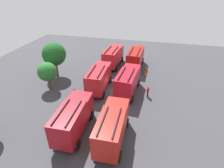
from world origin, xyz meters
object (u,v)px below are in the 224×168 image
Objects in this scene: fire_truck_4 at (99,78)px; firefighter_1 at (74,94)px; fire_truck_1 at (128,81)px; tree_1 at (47,72)px; firefighter_0 at (148,91)px; traffic_cone_1 at (100,117)px; fire_truck_0 at (112,126)px; fire_truck_5 at (113,56)px; tree_2 at (54,54)px; traffic_cone_0 at (145,72)px; fire_truck_2 at (135,57)px; fire_truck_3 at (73,118)px; traffic_cone_2 at (146,67)px.

fire_truck_4 is 4.56m from firefighter_1.
tree_1 is (-1.90, 12.21, 0.93)m from fire_truck_1.
traffic_cone_1 is (-6.53, 5.40, -0.60)m from firefighter_0.
fire_truck_0 is 0.99× the size of fire_truck_4.
tree_1 is at bearing 147.99° from fire_truck_5.
tree_2 is (2.89, 16.42, 3.25)m from firefighter_0.
fire_truck_4 is 9.36m from tree_2.
tree_1 is at bearing -161.02° from firefighter_0.
firefighter_0 is at bearing -84.47° from tree_1.
traffic_cone_0 is (7.14, -6.69, -1.78)m from fire_truck_4.
firefighter_0 is 15.56m from tree_1.
firefighter_1 is (-13.17, 7.05, -1.14)m from fire_truck_2.
firefighter_0 is 0.95× the size of firefighter_1.
tree_1 reaches higher than firefighter_1.
fire_truck_4 is at bearing -1.76° from fire_truck_3.
fire_truck_1 and fire_truck_5 have the same top height.
fire_truck_4 is at bearing 136.85° from traffic_cone_0.
fire_truck_5 is 11.25m from tree_2.
fire_truck_2 is 4.39m from fire_truck_5.
traffic_cone_2 is (0.26, -6.61, -1.83)m from fire_truck_5.
fire_truck_0 is 10.21× the size of traffic_cone_1.
tree_2 is at bearing -176.53° from firefighter_0.
fire_truck_0 is 9.72m from firefighter_1.
tree_2 reaches higher than fire_truck_5.
traffic_cone_1 is at bearing 165.92° from fire_truck_1.
fire_truck_5 is 10.30× the size of traffic_cone_1.
tree_1 is at bearing 121.80° from traffic_cone_0.
fire_truck_0 is 10.08m from fire_truck_1.
fire_truck_2 is at bearing -83.03° from fire_truck_5.
fire_truck_0 is 10.95m from fire_truck_4.
tree_2 is at bearing 49.46° from traffic_cone_1.
fire_truck_3 reaches higher than firefighter_0.
fire_truck_5 is 16.39m from traffic_cone_1.
fire_truck_1 is 4.32× the size of firefighter_0.
fire_truck_1 is 4.09× the size of firefighter_1.
fire_truck_4 is at bearing 145.25° from traffic_cone_2.
fire_truck_1 is at bearing -177.81° from fire_truck_2.
fire_truck_1 is 1.61× the size of tree_1.
traffic_cone_1 is at bearing 165.03° from traffic_cone_2.
fire_truck_0 and fire_truck_2 have the same top height.
fire_truck_2 is 11.22× the size of traffic_cone_2.
fire_truck_3 is at bearing -177.16° from fire_truck_5.
fire_truck_5 is (-0.32, 4.38, 0.00)m from fire_truck_2.
firefighter_0 is 2.63× the size of traffic_cone_2.
fire_truck_3 is at bearing 159.39° from fire_truck_1.
firefighter_1 is 2.53× the size of traffic_cone_1.
fire_truck_0 and fire_truck_5 have the same top height.
tree_2 reaches higher than fire_truck_4.
firefighter_1 is at bearing 153.34° from fire_truck_2.
fire_truck_1 and fire_truck_3 have the same top height.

